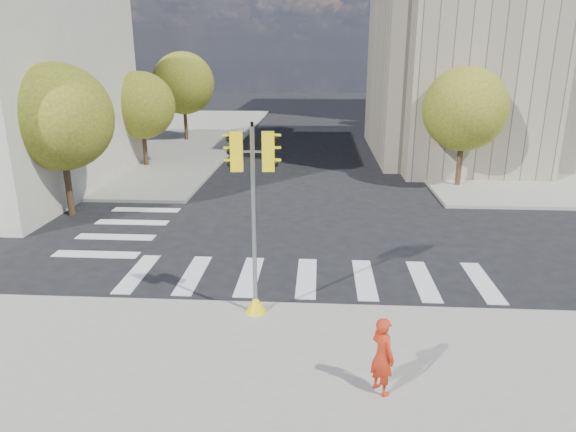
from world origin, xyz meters
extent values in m
plane|color=black|center=(0.00, 0.00, 0.00)|extent=(160.00, 160.00, 0.00)
cube|color=gray|center=(20.00, 26.00, 0.07)|extent=(28.00, 40.00, 0.15)
cube|color=gray|center=(-20.00, 26.00, 0.07)|extent=(28.00, 40.00, 0.15)
cube|color=gray|center=(17.00, 20.00, 7.00)|extent=(26.00, 14.00, 14.00)
cube|color=gray|center=(9.00, 15.00, 7.00)|extent=(8.00, 8.00, 14.00)
cylinder|color=#382616|center=(-10.50, 4.00, 1.22)|extent=(0.28, 0.28, 2.45)
sphere|color=#395D1A|center=(-10.50, 4.00, 4.21)|extent=(4.40, 4.40, 4.40)
cylinder|color=#382616|center=(-10.50, 14.00, 1.08)|extent=(0.28, 0.28, 2.17)
sphere|color=#395D1A|center=(-10.50, 14.00, 3.77)|extent=(4.00, 4.00, 4.00)
cylinder|color=#382616|center=(-10.50, 24.00, 1.31)|extent=(0.28, 0.28, 2.62)
sphere|color=#395D1A|center=(-10.50, 24.00, 4.54)|extent=(4.80, 4.80, 4.80)
cylinder|color=#382616|center=(7.50, 10.00, 1.19)|extent=(0.28, 0.28, 2.38)
sphere|color=#395D1A|center=(7.50, 10.00, 4.06)|extent=(4.20, 4.20, 4.20)
cylinder|color=#382616|center=(7.50, 22.00, 1.26)|extent=(0.28, 0.28, 2.52)
sphere|color=#395D1A|center=(7.50, 22.00, 4.36)|extent=(4.60, 4.60, 4.60)
cylinder|color=#382616|center=(7.50, 34.00, 1.14)|extent=(0.28, 0.28, 2.27)
sphere|color=#395D1A|center=(7.50, 34.00, 3.88)|extent=(4.00, 4.00, 4.00)
cylinder|color=black|center=(8.00, 14.00, 4.15)|extent=(0.12, 0.12, 8.00)
cube|color=black|center=(8.00, 14.00, 8.15)|extent=(0.35, 0.18, 0.22)
cylinder|color=black|center=(8.00, 28.00, 4.15)|extent=(0.12, 0.12, 8.00)
cube|color=black|center=(8.00, 28.00, 8.15)|extent=(0.35, 0.18, 0.22)
cone|color=yellow|center=(-1.38, -4.60, 0.40)|extent=(0.56, 0.56, 0.50)
cylinder|color=gray|center=(-1.38, -4.60, 2.60)|extent=(0.11, 0.11, 4.90)
cylinder|color=black|center=(-1.38, -4.60, 5.10)|extent=(0.07, 0.07, 0.12)
cylinder|color=gray|center=(-1.38, -4.60, 4.45)|extent=(0.90, 0.13, 0.06)
cube|color=yellow|center=(-1.76, -4.63, 4.45)|extent=(0.32, 0.24, 0.95)
cube|color=yellow|center=(-1.00, -4.57, 4.45)|extent=(0.32, 0.24, 0.95)
imported|color=red|center=(1.55, -7.77, 0.98)|extent=(0.66, 0.72, 1.65)
camera|label=1|loc=(0.23, -16.73, 6.67)|focal=32.00mm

